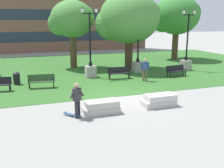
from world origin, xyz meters
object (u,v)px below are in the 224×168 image
Objects in this scene: lamp_post_center at (186,58)px; trash_bin at (17,78)px; concrete_block_left at (159,100)px; concrete_block_center at (101,107)px; park_bench_near_left at (119,72)px; skateboard at (72,115)px; park_bench_far_right at (176,70)px; lamp_post_left at (90,64)px; lamp_post_right at (138,60)px; person_skateboarder at (77,98)px; person_bystander_near_lawn at (145,68)px; park_bench_far_left at (41,80)px.

lamp_post_center reaches higher than trash_bin.
concrete_block_center is at bearing -179.39° from concrete_block_left.
park_bench_near_left reaches higher than concrete_block_left.
concrete_block_center reaches higher than skateboard.
lamp_post_left reaches higher than park_bench_far_right.
park_bench_near_left is 4.77m from park_bench_far_right.
lamp_post_right reaches higher than lamp_post_left.
skateboard is (-0.22, 0.21, -0.88)m from person_skateboarder.
concrete_block_left is 0.33× the size of lamp_post_right.
skateboard is 0.53× the size of person_bystander_near_lawn.
person_bystander_near_lawn reaches higher than park_bench_far_right.
concrete_block_left is at bearing 0.52° from skateboard.
person_skateboarder is 8.99m from lamp_post_left.
person_bystander_near_lawn is at bearing -168.41° from park_bench_far_right.
person_skateboarder is 14.74m from lamp_post_center.
trash_bin is at bearing 173.49° from park_bench_far_right.
person_bystander_near_lawn is at bearing -12.61° from trash_bin.
park_bench_far_left is 0.34× the size of lamp_post_center.
lamp_post_right is at bearing 8.21° from lamp_post_left.
skateboard is 8.92m from lamp_post_left.
person_skateboarder is 8.37m from trash_bin.
park_bench_far_right is at bearing 32.59° from skateboard.
skateboard is (-1.47, -0.01, -0.22)m from concrete_block_center.
park_bench_near_left is 3.20m from lamp_post_right.
park_bench_near_left is at bearing 170.71° from park_bench_far_right.
park_bench_far_left is 1.08× the size of person_bystander_near_lawn.
lamp_post_right is (-4.62, 0.55, 0.01)m from lamp_post_center.
concrete_block_left is 4.61m from person_skateboarder.
trash_bin is at bearing -177.17° from lamp_post_center.
concrete_block_left is 1.91× the size of trash_bin.
skateboard is 11.62m from park_bench_far_right.
park_bench_near_left reaches higher than concrete_block_center.
person_skateboarder is 8.66m from person_bystander_near_lawn.
park_bench_far_right is (5.01, 6.21, 0.23)m from concrete_block_left.
person_bystander_near_lawn is (9.19, -2.06, 0.48)m from trash_bin.
lamp_post_right is (7.36, 9.16, 0.15)m from person_skateboarder.
skateboard is at bearing -147.41° from park_bench_far_right.
trash_bin is 9.43m from person_bystander_near_lawn.
concrete_block_left is 10.58m from trash_bin.
person_skateboarder is at bearing -170.01° from concrete_block_center.
park_bench_near_left is at bearing -142.39° from lamp_post_right.
lamp_post_center is 5.67× the size of trash_bin.
lamp_post_left is at bearing 101.46° from concrete_block_left.
concrete_block_left is 9.37m from lamp_post_right.
skateboard is 11.77m from lamp_post_right.
skateboard is 0.49× the size of park_bench_far_left.
lamp_post_right is at bearing 55.68° from concrete_block_center.
park_bench_near_left is 1.08× the size of person_bystander_near_lawn.
concrete_block_center is 7.89m from park_bench_near_left.
park_bench_far_right is 3.53m from lamp_post_right.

